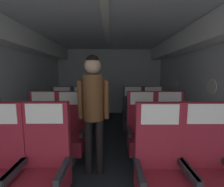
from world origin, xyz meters
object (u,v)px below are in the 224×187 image
at_px(seat_a_right_aisle, 208,172).
at_px(seat_c_right_window, 134,116).
at_px(seat_c_right_aisle, 154,116).
at_px(seat_b_left_aisle, 71,133).
at_px(seat_b_right_aisle, 171,133).
at_px(seat_b_left_window, 43,133).
at_px(flight_attendant, 94,102).
at_px(seat_c_left_window, 62,116).
at_px(seat_b_right_window, 143,133).
at_px(seat_a_left_aisle, 44,171).
at_px(seat_c_left_aisle, 83,116).
at_px(seat_a_right_window, 161,173).

xyz_separation_m(seat_a_right_aisle, seat_c_right_window, (-0.45, 1.95, 0.00)).
bearing_deg(seat_c_right_aisle, seat_b_left_aisle, -147.88).
height_order(seat_b_right_aisle, seat_c_right_aisle, same).
xyz_separation_m(seat_b_left_window, flight_attendant, (0.86, -0.29, 0.56)).
bearing_deg(seat_a_right_aisle, seat_b_left_window, 154.37).
xyz_separation_m(seat_b_right_aisle, seat_c_left_window, (-2.06, 0.96, 0.00)).
xyz_separation_m(seat_b_left_window, seat_b_right_window, (1.59, -0.01, 0.00)).
relative_size(seat_b_right_window, seat_c_right_aisle, 1.00).
bearing_deg(seat_b_right_aisle, seat_a_left_aisle, -149.08).
relative_size(seat_b_left_window, seat_c_left_aisle, 1.00).
bearing_deg(seat_a_right_aisle, seat_c_right_window, 102.94).
bearing_deg(seat_c_right_window, seat_c_left_window, -179.23).
relative_size(seat_b_left_aisle, seat_c_left_aisle, 1.00).
height_order(seat_b_right_window, seat_c_left_aisle, same).
distance_m(seat_b_left_aisle, seat_c_left_window, 1.08).
distance_m(seat_a_right_window, flight_attendant, 1.15).
bearing_deg(seat_b_left_window, seat_b_right_window, -0.40).
xyz_separation_m(seat_a_right_aisle, seat_b_left_window, (-2.04, 0.98, 0.00)).
relative_size(seat_b_left_aisle, flight_attendant, 0.68).
distance_m(seat_b_left_aisle, seat_c_right_window, 1.51).
bearing_deg(seat_b_right_window, seat_c_left_aisle, 139.21).
bearing_deg(seat_b_right_aisle, seat_b_left_window, 179.77).
bearing_deg(seat_c_left_aisle, seat_c_left_window, -177.83).
bearing_deg(seat_a_right_window, seat_b_right_window, 89.26).
relative_size(seat_c_left_window, seat_c_left_aisle, 1.00).
bearing_deg(seat_c_right_aisle, seat_b_right_aisle, -89.64).
height_order(seat_c_right_aisle, seat_c_right_window, same).
bearing_deg(seat_c_right_window, seat_a_right_aisle, -77.06).
bearing_deg(seat_b_left_aisle, seat_b_right_window, 0.22).
height_order(seat_b_left_aisle, flight_attendant, flight_attendant).
bearing_deg(seat_b_left_window, seat_b_left_aisle, -1.98).
bearing_deg(seat_b_right_window, seat_b_right_aisle, 0.37).
bearing_deg(seat_b_right_aisle, seat_c_left_aisle, 148.37).
bearing_deg(seat_b_left_aisle, flight_attendant, -34.28).
relative_size(seat_a_right_window, seat_c_left_window, 1.00).
height_order(seat_b_right_aisle, flight_attendant, flight_attendant).
bearing_deg(seat_c_right_aisle, seat_a_left_aisle, -129.30).
height_order(seat_c_right_window, flight_attendant, flight_attendant).
height_order(seat_b_left_window, seat_c_right_aisle, same).
distance_m(seat_a_left_aisle, seat_b_right_aisle, 1.87).
distance_m(seat_c_right_aisle, seat_c_right_window, 0.45).
bearing_deg(seat_a_left_aisle, flight_attendant, 58.49).
bearing_deg(seat_b_left_aisle, seat_c_right_window, 41.17).
xyz_separation_m(seat_b_right_window, seat_c_right_window, (-0.00, 0.99, 0.00)).
bearing_deg(seat_a_right_aisle, seat_a_left_aisle, 179.63).
xyz_separation_m(seat_c_left_window, flight_attendant, (0.87, -1.25, 0.56)).
bearing_deg(seat_c_right_window, seat_b_right_window, -89.71).
xyz_separation_m(seat_c_left_aisle, seat_c_right_window, (1.14, 0.00, 0.00)).
bearing_deg(seat_b_left_aisle, seat_a_right_window, -40.92).
bearing_deg(seat_c_left_window, flight_attendant, -55.13).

